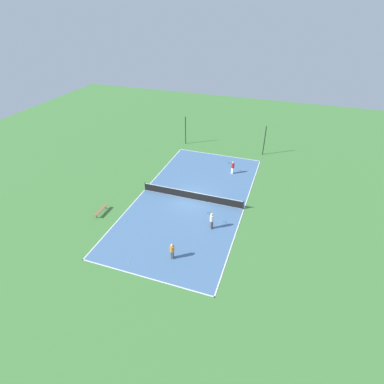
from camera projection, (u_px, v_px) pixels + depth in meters
The scene contains 12 objects.
ground_plane at pixel (192, 199), 31.83m from camera, with size 80.00×80.00×0.00m, color #47843D.
court_surface at pixel (192, 199), 31.82m from camera, with size 11.23×22.55×0.02m.
tennis_net at pixel (192, 195), 31.55m from camera, with size 11.03×0.10×0.95m.
bench at pixel (101, 210), 29.52m from camera, with size 0.36×1.90×0.45m.
player_center_orange at pixel (172, 250), 24.12m from camera, with size 0.41×0.41×1.54m.
player_coach_red at pixel (233, 167), 35.94m from camera, with size 0.98×0.71×1.61m.
player_near_white at pixel (212, 220), 27.21m from camera, with size 0.88×0.90×1.76m.
tennis_ball_midcourt at pixel (179, 171), 36.82m from camera, with size 0.07×0.07×0.07m, color #CCE033.
tennis_ball_left_sideline at pixel (126, 221), 28.61m from camera, with size 0.07×0.07×0.07m, color #CCE033.
tennis_ball_near_net at pixel (129, 263), 24.04m from camera, with size 0.07×0.07×0.07m, color #CCE033.
fence_post_back_left at pixel (185, 131), 42.84m from camera, with size 0.12×0.12×4.03m.
fence_post_back_right at pixel (264, 141), 39.78m from camera, with size 0.12×0.12×4.03m.
Camera 1 is at (8.57, -24.83, 17.99)m, focal length 28.00 mm.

